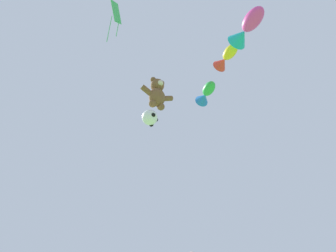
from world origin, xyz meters
TOP-DOWN VIEW (x-y plane):
  - teddy_bear_kite at (-0.14, 4.39)m, footprint 1.92×0.85m
  - soccer_ball_kite at (-0.52, 4.38)m, footprint 0.84×0.84m
  - fish_kite_emerald at (2.87, 3.91)m, footprint 1.24×1.92m
  - fish_kite_goldfin at (2.17, 1.43)m, footprint 0.95×1.68m
  - fish_kite_magenta at (1.60, -0.47)m, footprint 1.23×2.08m
  - diamond_kite at (-3.15, 3.73)m, footprint 1.09×1.11m

SIDE VIEW (x-z plane):
  - soccer_ball_kite at x=-0.52m, z-range 7.98..8.76m
  - teddy_bear_kite at x=-0.14m, z-range 9.07..11.02m
  - fish_kite_emerald at x=2.87m, z-range 10.63..11.43m
  - fish_kite_magenta at x=1.60m, z-range 10.72..11.64m
  - fish_kite_goldfin at x=2.17m, z-range 11.00..11.74m
  - diamond_kite at x=-3.15m, z-range 12.11..15.25m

